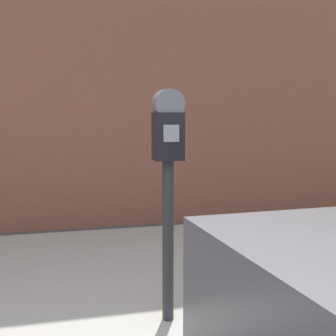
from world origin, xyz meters
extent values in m
cube|color=#9E9B96|center=(0.00, 2.20, 0.06)|extent=(24.00, 2.80, 0.12)
cube|color=#935642|center=(0.00, 4.36, 2.46)|extent=(24.00, 0.30, 4.91)
cylinder|color=#2D2D30|center=(0.40, 1.16, 0.63)|extent=(0.07, 0.07, 1.02)
cube|color=black|center=(0.40, 1.16, 1.29)|extent=(0.17, 0.15, 0.29)
cube|color=gray|center=(0.40, 1.08, 1.31)|extent=(0.10, 0.01, 0.10)
cylinder|color=slate|center=(0.40, 1.16, 1.48)|extent=(0.18, 0.12, 0.18)
camera|label=1|loc=(-0.32, -1.60, 1.42)|focal=50.00mm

